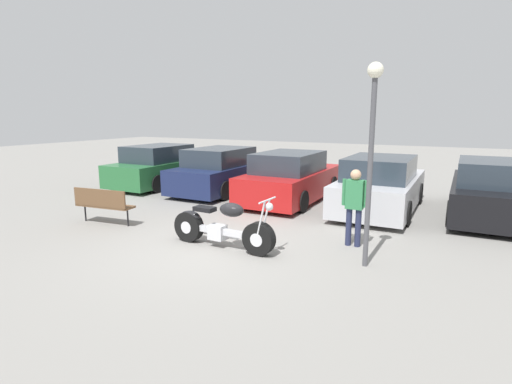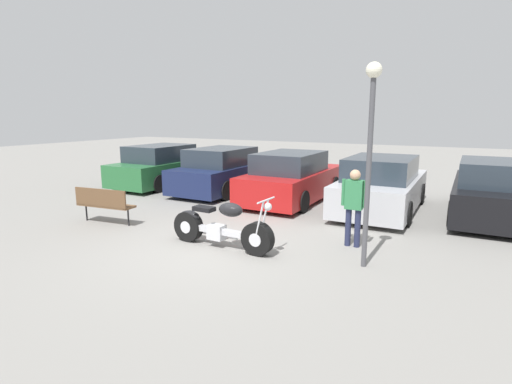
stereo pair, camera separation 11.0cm
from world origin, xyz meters
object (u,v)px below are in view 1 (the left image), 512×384
object	(u,v)px
lamp_post	(372,133)
person_standing	(355,202)
parked_car_green	(162,167)
park_bench	(103,203)
motorcycle	(221,227)
parked_car_silver	(380,186)
parked_car_red	(291,178)
parked_car_navy	(223,171)
parked_car_black	(492,192)

from	to	relation	value
lamp_post	person_standing	distance (m)	1.78
parked_car_green	park_bench	world-z (taller)	parked_car_green
person_standing	motorcycle	bearing A→B (deg)	-150.21
parked_car_silver	lamp_post	world-z (taller)	lamp_post
parked_car_red	person_standing	world-z (taller)	person_standing
motorcycle	parked_car_red	xyz separation A→B (m)	(-0.50, 4.81, 0.26)
parked_car_navy	parked_car_green	bearing A→B (deg)	-179.65
parked_car_black	lamp_post	world-z (taller)	lamp_post
parked_car_black	park_bench	bearing A→B (deg)	-148.72
parked_car_silver	park_bench	distance (m)	7.32
parked_car_silver	parked_car_black	distance (m)	2.75
parked_car_navy	park_bench	bearing A→B (deg)	-93.04
motorcycle	person_standing	xyz separation A→B (m)	(2.33, 1.33, 0.50)
park_bench	person_standing	size ratio (longest dim) A/B	0.98
park_bench	person_standing	bearing A→B (deg)	11.78
parked_car_navy	person_standing	size ratio (longest dim) A/B	2.83
parked_car_red	parked_car_green	bearing A→B (deg)	176.68
parked_car_green	parked_car_silver	xyz separation A→B (m)	(8.11, -0.39, 0.00)
motorcycle	parked_car_red	bearing A→B (deg)	95.93
parked_car_black	person_standing	bearing A→B (deg)	-123.64
parked_car_navy	lamp_post	bearing A→B (deg)	-38.64
parked_car_green	parked_car_red	bearing A→B (deg)	-3.32
parked_car_silver	person_standing	size ratio (longest dim) A/B	2.83
parked_car_navy	lamp_post	distance (m)	7.86
parked_car_red	parked_car_black	world-z (taller)	same
parked_car_black	parked_car_navy	bearing A→B (deg)	-179.48
parked_car_green	parked_car_navy	world-z (taller)	same
motorcycle	park_bench	size ratio (longest dim) A/B	1.52
parked_car_red	parked_car_black	distance (m)	5.42
parked_car_green	parked_car_silver	world-z (taller)	same
parked_car_green	parked_car_silver	bearing A→B (deg)	-2.74
motorcycle	lamp_post	world-z (taller)	lamp_post
parked_car_green	parked_car_black	world-z (taller)	same
parked_car_navy	parked_car_black	xyz separation A→B (m)	(8.11, 0.07, 0.00)
parked_car_green	person_standing	size ratio (longest dim) A/B	2.83
parked_car_black	park_bench	size ratio (longest dim) A/B	2.88
parked_car_navy	parked_car_black	bearing A→B (deg)	0.52
parked_car_green	lamp_post	distance (m)	10.07
parked_car_navy	parked_car_silver	xyz separation A→B (m)	(5.41, -0.40, 0.00)
parked_car_silver	parked_car_red	bearing A→B (deg)	178.42
motorcycle	parked_car_silver	world-z (taller)	parked_car_silver
parked_car_black	park_bench	distance (m)	9.81
parked_car_red	parked_car_silver	distance (m)	2.71
parked_car_black	park_bench	xyz separation A→B (m)	(-8.38, -5.09, -0.15)
motorcycle	parked_car_silver	bearing A→B (deg)	65.03
parked_car_silver	lamp_post	bearing A→B (deg)	-82.32
person_standing	parked_car_navy	bearing A→B (deg)	145.45
parked_car_navy	parked_car_silver	world-z (taller)	same
lamp_post	parked_car_green	bearing A→B (deg)	151.23
parked_car_navy	parked_car_red	distance (m)	2.72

